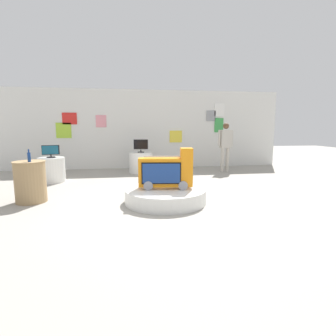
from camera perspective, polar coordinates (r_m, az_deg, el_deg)
ground_plane at (r=5.39m, az=-2.17°, el=-7.59°), size 30.00×30.00×0.00m
back_wall_display at (r=9.98m, az=-5.39°, el=8.24°), size 10.45×0.13×2.87m
main_display_pedestal at (r=5.43m, az=-0.53°, el=-5.90°), size 1.65×1.65×0.29m
novelty_firetruck_tv at (r=5.32m, az=-0.30°, el=-0.91°), size 1.10×0.43×0.82m
display_pedestal_left_rear at (r=8.09m, az=-23.65°, el=-0.34°), size 0.70×0.70×0.68m
tv_on_left_rear at (r=8.03m, az=-23.90°, el=3.33°), size 0.45×0.23×0.34m
display_pedestal_center_rear at (r=8.98m, az=-5.81°, el=1.19°), size 0.80×0.80×0.68m
tv_on_center_rear at (r=8.92m, az=-5.87°, el=4.89°), size 0.51×0.23×0.45m
side_table_round at (r=6.07m, az=-27.44°, el=-2.56°), size 0.62×0.62×0.84m
bottle_on_side_table at (r=5.88m, az=-27.67°, el=2.15°), size 0.06×0.06×0.25m
shopper_browsing_near_truck at (r=9.21m, az=12.24°, el=5.14°), size 0.55×0.26×1.66m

